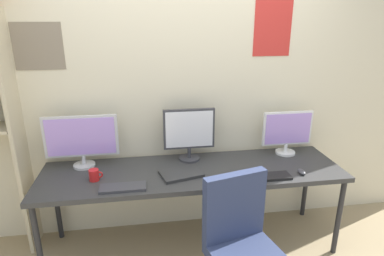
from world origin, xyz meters
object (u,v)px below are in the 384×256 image
object	(u,v)px
monitor_left	(81,139)
laptop_closed	(181,174)
monitor_right	(287,131)
keyboard_right	(268,177)
desk	(193,175)
computer_mouse	(302,172)
coffee_mug	(94,175)
monitor_center	(189,132)
keyboard_left	(123,187)

from	to	relation	value
monitor_left	laptop_closed	xyz separation A→B (m)	(0.79, -0.29, -0.24)
monitor_right	keyboard_right	world-z (taller)	monitor_right
desk	monitor_left	size ratio (longest dim) A/B	4.16
computer_mouse	keyboard_right	bearing A→B (deg)	-174.66
computer_mouse	laptop_closed	xyz separation A→B (m)	(-0.97, 0.13, -0.00)
computer_mouse	coffee_mug	bearing A→B (deg)	175.16
monitor_left	monitor_right	xyz separation A→B (m)	(1.80, -0.00, -0.03)
monitor_left	coffee_mug	world-z (taller)	monitor_left
monitor_left	monitor_center	xyz separation A→B (m)	(0.90, -0.00, 0.01)
desk	keyboard_left	size ratio (longest dim) A/B	7.32
keyboard_right	laptop_closed	world-z (taller)	laptop_closed
monitor_right	monitor_center	bearing A→B (deg)	180.00
laptop_closed	computer_mouse	bearing A→B (deg)	-21.43
laptop_closed	desk	bearing A→B (deg)	20.62
desk	keyboard_right	world-z (taller)	keyboard_right
keyboard_right	laptop_closed	xyz separation A→B (m)	(-0.67, 0.15, 0.00)
desk	monitor_left	bearing A→B (deg)	166.72
monitor_right	coffee_mug	distance (m)	1.71
monitor_center	keyboard_right	world-z (taller)	monitor_center
monitor_right	coffee_mug	xyz separation A→B (m)	(-1.68, -0.28, -0.17)
monitor_center	coffee_mug	xyz separation A→B (m)	(-0.78, -0.28, -0.21)
desk	monitor_center	bearing A→B (deg)	90.00
keyboard_right	monitor_center	bearing A→B (deg)	141.70
keyboard_left	keyboard_right	bearing A→B (deg)	0.00
monitor_left	desk	bearing A→B (deg)	-13.28
monitor_left	coffee_mug	distance (m)	0.36
monitor_right	computer_mouse	xyz separation A→B (m)	(-0.04, -0.41, -0.20)
computer_mouse	coffee_mug	xyz separation A→B (m)	(-1.64, 0.14, 0.03)
monitor_left	keyboard_right	bearing A→B (deg)	-16.86
coffee_mug	keyboard_right	bearing A→B (deg)	-7.08
keyboard_left	computer_mouse	bearing A→B (deg)	1.13
desk	monitor_left	distance (m)	0.97
monitor_left	computer_mouse	world-z (taller)	monitor_left
desk	keyboard_right	xyz separation A→B (m)	(0.56, -0.23, 0.06)
keyboard_right	laptop_closed	size ratio (longest dim) A/B	1.14
laptop_closed	monitor_center	bearing A→B (deg)	55.25
keyboard_right	coffee_mug	distance (m)	1.35
monitor_left	keyboard_right	world-z (taller)	monitor_left
monitor_center	laptop_closed	world-z (taller)	monitor_center
monitor_left	computer_mouse	distance (m)	1.82
desk	computer_mouse	size ratio (longest dim) A/B	25.88
computer_mouse	coffee_mug	world-z (taller)	coffee_mug
laptop_closed	coffee_mug	distance (m)	0.67
desk	laptop_closed	distance (m)	0.15
keyboard_right	computer_mouse	bearing A→B (deg)	5.34
keyboard_right	computer_mouse	size ratio (longest dim) A/B	3.81
desk	monitor_right	distance (m)	0.96
keyboard_right	coffee_mug	xyz separation A→B (m)	(-1.34, 0.17, 0.04)
monitor_left	keyboard_right	xyz separation A→B (m)	(1.46, -0.44, -0.24)
desk	monitor_right	bearing A→B (deg)	13.27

